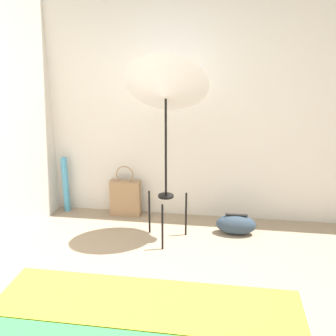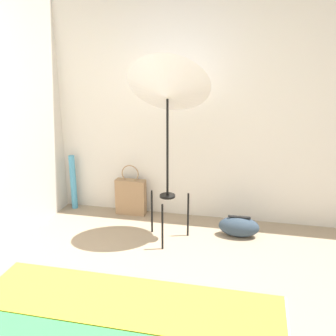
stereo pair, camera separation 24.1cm
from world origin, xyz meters
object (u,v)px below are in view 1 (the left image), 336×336
object	(u,v)px
tote_bag	(125,197)
paper_roll	(66,185)
photo_umbrella	(166,92)
duffel_bag	(236,224)

from	to	relation	value
tote_bag	paper_roll	size ratio (longest dim) A/B	0.91
photo_umbrella	duffel_bag	size ratio (longest dim) A/B	4.40
duffel_bag	tote_bag	bearing A→B (deg)	166.47
tote_bag	paper_roll	bearing A→B (deg)	178.54
photo_umbrella	paper_roll	xyz separation A→B (m)	(-1.26, 0.53, -1.14)
tote_bag	duffel_bag	size ratio (longest dim) A/B	1.43
duffel_bag	paper_roll	xyz separation A→B (m)	(-1.95, 0.32, 0.22)
photo_umbrella	paper_roll	distance (m)	1.77
tote_bag	duffel_bag	world-z (taller)	tote_bag
photo_umbrella	paper_roll	bearing A→B (deg)	157.19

